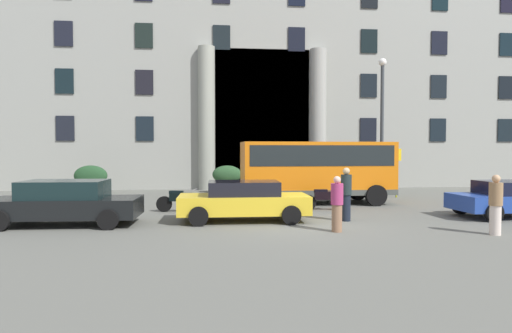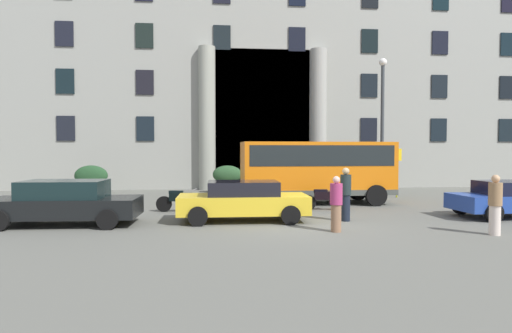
{
  "view_description": "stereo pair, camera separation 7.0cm",
  "coord_description": "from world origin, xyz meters",
  "px_view_note": "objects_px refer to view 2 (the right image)",
  "views": [
    {
      "loc": [
        -2.78,
        -13.39,
        2.39
      ],
      "look_at": [
        -0.88,
        6.09,
        1.63
      ],
      "focal_mm": 30.59,
      "sensor_mm": 36.0,
      "label": 1
    },
    {
      "loc": [
        -2.71,
        -13.4,
        2.39
      ],
      "look_at": [
        -0.88,
        6.09,
        1.63
      ],
      "focal_mm": 30.59,
      "sensor_mm": 36.0,
      "label": 2
    }
  ],
  "objects_px": {
    "motorcycle_near_kerb": "(324,199)",
    "pedestrian_man_crossing": "(495,205)",
    "pedestrian_woman_dark_dress": "(346,194)",
    "hedge_planter_entrance_left": "(343,179)",
    "parked_sedan_second": "(65,202)",
    "hedge_planter_far_west": "(91,181)",
    "bus_stop_sign": "(397,167)",
    "orange_minibus": "(317,167)",
    "parked_coupe_end": "(243,200)",
    "scooter_by_planter": "(180,200)",
    "pedestrian_child_trailing": "(336,204)",
    "lamppost_plaza_centre": "(382,115)",
    "hedge_planter_east": "(227,180)"
  },
  "relations": [
    {
      "from": "pedestrian_child_trailing",
      "to": "hedge_planter_entrance_left",
      "type": "bearing_deg",
      "value": 115.67
    },
    {
      "from": "motorcycle_near_kerb",
      "to": "pedestrian_man_crossing",
      "type": "xyz_separation_m",
      "value": [
        3.51,
        -5.36,
        0.4
      ]
    },
    {
      "from": "pedestrian_woman_dark_dress",
      "to": "bus_stop_sign",
      "type": "bearing_deg",
      "value": 152.61
    },
    {
      "from": "hedge_planter_east",
      "to": "pedestrian_man_crossing",
      "type": "bearing_deg",
      "value": -60.6
    },
    {
      "from": "parked_sedan_second",
      "to": "pedestrian_woman_dark_dress",
      "type": "bearing_deg",
      "value": 0.97
    },
    {
      "from": "hedge_planter_entrance_left",
      "to": "motorcycle_near_kerb",
      "type": "distance_m",
      "value": 7.46
    },
    {
      "from": "orange_minibus",
      "to": "bus_stop_sign",
      "type": "bearing_deg",
      "value": 22.74
    },
    {
      "from": "parked_coupe_end",
      "to": "motorcycle_near_kerb",
      "type": "distance_m",
      "value": 4.07
    },
    {
      "from": "bus_stop_sign",
      "to": "motorcycle_near_kerb",
      "type": "xyz_separation_m",
      "value": [
        -4.76,
        -4.15,
        -1.06
      ]
    },
    {
      "from": "scooter_by_planter",
      "to": "hedge_planter_east",
      "type": "bearing_deg",
      "value": 86.7
    },
    {
      "from": "lamppost_plaza_centre",
      "to": "hedge_planter_far_west",
      "type": "bearing_deg",
      "value": 172.76
    },
    {
      "from": "parked_sedan_second",
      "to": "lamppost_plaza_centre",
      "type": "relative_size",
      "value": 0.66
    },
    {
      "from": "parked_coupe_end",
      "to": "pedestrian_man_crossing",
      "type": "height_order",
      "value": "pedestrian_man_crossing"
    },
    {
      "from": "pedestrian_man_crossing",
      "to": "pedestrian_woman_dark_dress",
      "type": "relative_size",
      "value": 0.94
    },
    {
      "from": "parked_sedan_second",
      "to": "pedestrian_woman_dark_dress",
      "type": "distance_m",
      "value": 9.08
    },
    {
      "from": "parked_sedan_second",
      "to": "pedestrian_man_crossing",
      "type": "xyz_separation_m",
      "value": [
        12.52,
        -2.78,
        0.12
      ]
    },
    {
      "from": "orange_minibus",
      "to": "parked_sedan_second",
      "type": "relative_size",
      "value": 1.43
    },
    {
      "from": "hedge_planter_entrance_left",
      "to": "pedestrian_woman_dark_dress",
      "type": "height_order",
      "value": "pedestrian_woman_dark_dress"
    },
    {
      "from": "hedge_planter_entrance_left",
      "to": "parked_coupe_end",
      "type": "distance_m",
      "value": 11.08
    },
    {
      "from": "hedge_planter_entrance_left",
      "to": "lamppost_plaza_centre",
      "type": "height_order",
      "value": "lamppost_plaza_centre"
    },
    {
      "from": "parked_coupe_end",
      "to": "scooter_by_planter",
      "type": "bearing_deg",
      "value": 135.11
    },
    {
      "from": "hedge_planter_far_west",
      "to": "hedge_planter_east",
      "type": "height_order",
      "value": "hedge_planter_far_west"
    },
    {
      "from": "parked_sedan_second",
      "to": "pedestrian_man_crossing",
      "type": "distance_m",
      "value": 12.83
    },
    {
      "from": "scooter_by_planter",
      "to": "motorcycle_near_kerb",
      "type": "height_order",
      "value": "same"
    },
    {
      "from": "orange_minibus",
      "to": "hedge_planter_east",
      "type": "xyz_separation_m",
      "value": [
        -3.8,
        5.15,
        -0.9
      ]
    },
    {
      "from": "pedestrian_woman_dark_dress",
      "to": "lamppost_plaza_centre",
      "type": "xyz_separation_m",
      "value": [
        4.23,
        7.59,
        3.24
      ]
    },
    {
      "from": "hedge_planter_far_west",
      "to": "motorcycle_near_kerb",
      "type": "distance_m",
      "value": 12.81
    },
    {
      "from": "hedge_planter_east",
      "to": "parked_sedan_second",
      "type": "height_order",
      "value": "hedge_planter_east"
    },
    {
      "from": "hedge_planter_far_west",
      "to": "pedestrian_child_trailing",
      "type": "xyz_separation_m",
      "value": [
        10.02,
        -11.36,
        0.06
      ]
    },
    {
      "from": "orange_minibus",
      "to": "motorcycle_near_kerb",
      "type": "distance_m",
      "value": 2.43
    },
    {
      "from": "hedge_planter_far_west",
      "to": "hedge_planter_east",
      "type": "xyz_separation_m",
      "value": [
        7.19,
        0.39,
        -0.02
      ]
    },
    {
      "from": "parked_sedan_second",
      "to": "pedestrian_woman_dark_dress",
      "type": "height_order",
      "value": "pedestrian_woman_dark_dress"
    },
    {
      "from": "bus_stop_sign",
      "to": "pedestrian_man_crossing",
      "type": "distance_m",
      "value": 9.62
    },
    {
      "from": "bus_stop_sign",
      "to": "pedestrian_woman_dark_dress",
      "type": "distance_m",
      "value": 8.27
    },
    {
      "from": "pedestrian_woman_dark_dress",
      "to": "lamppost_plaza_centre",
      "type": "height_order",
      "value": "lamppost_plaza_centre"
    },
    {
      "from": "hedge_planter_far_west",
      "to": "parked_sedan_second",
      "type": "bearing_deg",
      "value": -79.32
    },
    {
      "from": "parked_sedan_second",
      "to": "pedestrian_man_crossing",
      "type": "bearing_deg",
      "value": -11.21
    },
    {
      "from": "hedge_planter_entrance_left",
      "to": "pedestrian_man_crossing",
      "type": "xyz_separation_m",
      "value": [
        0.67,
        -12.25,
        0.12
      ]
    },
    {
      "from": "bus_stop_sign",
      "to": "hedge_planter_far_west",
      "type": "relative_size",
      "value": 1.36
    },
    {
      "from": "parked_sedan_second",
      "to": "lamppost_plaza_centre",
      "type": "xyz_separation_m",
      "value": [
        13.31,
        7.54,
        3.42
      ]
    },
    {
      "from": "pedestrian_man_crossing",
      "to": "parked_coupe_end",
      "type": "bearing_deg",
      "value": 97.1
    },
    {
      "from": "hedge_planter_entrance_left",
      "to": "parked_sedan_second",
      "type": "distance_m",
      "value": 15.17
    },
    {
      "from": "hedge_planter_entrance_left",
      "to": "parked_coupe_end",
      "type": "relative_size",
      "value": 0.35
    },
    {
      "from": "pedestrian_child_trailing",
      "to": "pedestrian_woman_dark_dress",
      "type": "bearing_deg",
      "value": 108.7
    },
    {
      "from": "scooter_by_planter",
      "to": "pedestrian_man_crossing",
      "type": "relative_size",
      "value": 1.13
    },
    {
      "from": "orange_minibus",
      "to": "hedge_planter_entrance_left",
      "type": "bearing_deg",
      "value": 59.75
    },
    {
      "from": "pedestrian_man_crossing",
      "to": "pedestrian_woman_dark_dress",
      "type": "height_order",
      "value": "pedestrian_woman_dark_dress"
    },
    {
      "from": "orange_minibus",
      "to": "scooter_by_planter",
      "type": "height_order",
      "value": "orange_minibus"
    },
    {
      "from": "bus_stop_sign",
      "to": "hedge_planter_entrance_left",
      "type": "height_order",
      "value": "bus_stop_sign"
    },
    {
      "from": "pedestrian_woman_dark_dress",
      "to": "hedge_planter_entrance_left",
      "type": "bearing_deg",
      "value": 171.07
    }
  ]
}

